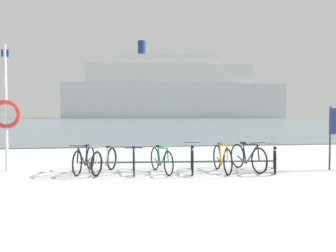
{
  "coord_description": "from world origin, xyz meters",
  "views": [
    {
      "loc": [
        -1.04,
        -6.55,
        1.69
      ],
      "look_at": [
        0.7,
        5.84,
        1.16
      ],
      "focal_mm": 37.32,
      "sensor_mm": 36.0,
      "label": 1
    }
  ],
  "objects_px": {
    "bicycle_1": "(105,160)",
    "bicycle_7": "(275,159)",
    "bicycle_4": "(192,159)",
    "ferry_ship": "(172,92)",
    "bicycle_0": "(84,160)",
    "bicycle_3": "(161,160)",
    "bicycle_5": "(222,159)",
    "bicycle_2": "(134,161)",
    "rescue_post": "(6,112)",
    "bicycle_6": "(248,157)"
  },
  "relations": [
    {
      "from": "bicycle_1",
      "to": "bicycle_7",
      "type": "distance_m",
      "value": 4.76
    },
    {
      "from": "bicycle_4",
      "to": "ferry_ship",
      "type": "distance_m",
      "value": 81.14
    },
    {
      "from": "bicycle_0",
      "to": "bicycle_3",
      "type": "distance_m",
      "value": 2.13
    },
    {
      "from": "bicycle_4",
      "to": "bicycle_5",
      "type": "relative_size",
      "value": 1.02
    },
    {
      "from": "bicycle_1",
      "to": "bicycle_5",
      "type": "bearing_deg",
      "value": -5.86
    },
    {
      "from": "bicycle_2",
      "to": "rescue_post",
      "type": "distance_m",
      "value": 3.89
    },
    {
      "from": "bicycle_2",
      "to": "bicycle_1",
      "type": "bearing_deg",
      "value": 172.13
    },
    {
      "from": "bicycle_4",
      "to": "bicycle_6",
      "type": "distance_m",
      "value": 1.62
    },
    {
      "from": "bicycle_5",
      "to": "rescue_post",
      "type": "relative_size",
      "value": 0.47
    },
    {
      "from": "bicycle_1",
      "to": "bicycle_5",
      "type": "relative_size",
      "value": 0.92
    },
    {
      "from": "ferry_ship",
      "to": "bicycle_1",
      "type": "bearing_deg",
      "value": -99.96
    },
    {
      "from": "bicycle_4",
      "to": "rescue_post",
      "type": "bearing_deg",
      "value": 169.76
    },
    {
      "from": "bicycle_3",
      "to": "ferry_ship",
      "type": "xyz_separation_m",
      "value": [
        12.49,
        80.04,
        6.24
      ]
    },
    {
      "from": "bicycle_6",
      "to": "bicycle_2",
      "type": "bearing_deg",
      "value": 178.72
    },
    {
      "from": "bicycle_0",
      "to": "bicycle_5",
      "type": "distance_m",
      "value": 3.81
    },
    {
      "from": "bicycle_0",
      "to": "bicycle_2",
      "type": "height_order",
      "value": "bicycle_0"
    },
    {
      "from": "bicycle_3",
      "to": "bicycle_5",
      "type": "distance_m",
      "value": 1.68
    },
    {
      "from": "bicycle_1",
      "to": "bicycle_3",
      "type": "height_order",
      "value": "bicycle_3"
    },
    {
      "from": "bicycle_6",
      "to": "ferry_ship",
      "type": "distance_m",
      "value": 80.92
    },
    {
      "from": "bicycle_7",
      "to": "bicycle_5",
      "type": "bearing_deg",
      "value": 179.1
    },
    {
      "from": "bicycle_4",
      "to": "ferry_ship",
      "type": "bearing_deg",
      "value": 81.73
    },
    {
      "from": "bicycle_7",
      "to": "bicycle_3",
      "type": "bearing_deg",
      "value": 176.45
    },
    {
      "from": "bicycle_4",
      "to": "bicycle_7",
      "type": "xyz_separation_m",
      "value": [
        2.34,
        -0.18,
        -0.02
      ]
    },
    {
      "from": "bicycle_2",
      "to": "rescue_post",
      "type": "height_order",
      "value": "rescue_post"
    },
    {
      "from": "bicycle_0",
      "to": "bicycle_7",
      "type": "height_order",
      "value": "bicycle_0"
    },
    {
      "from": "bicycle_3",
      "to": "bicycle_5",
      "type": "relative_size",
      "value": 0.98
    },
    {
      "from": "bicycle_3",
      "to": "bicycle_5",
      "type": "bearing_deg",
      "value": -5.95
    },
    {
      "from": "bicycle_3",
      "to": "bicycle_4",
      "type": "xyz_separation_m",
      "value": [
        0.86,
        -0.02,
        0.01
      ]
    },
    {
      "from": "bicycle_3",
      "to": "bicycle_1",
      "type": "bearing_deg",
      "value": 174.23
    },
    {
      "from": "bicycle_2",
      "to": "bicycle_4",
      "type": "distance_m",
      "value": 1.61
    },
    {
      "from": "bicycle_1",
      "to": "bicycle_5",
      "type": "xyz_separation_m",
      "value": [
        3.22,
        -0.33,
        0.03
      ]
    },
    {
      "from": "bicycle_5",
      "to": "bicycle_7",
      "type": "distance_m",
      "value": 1.52
    },
    {
      "from": "bicycle_0",
      "to": "rescue_post",
      "type": "height_order",
      "value": "rescue_post"
    },
    {
      "from": "bicycle_7",
      "to": "ferry_ship",
      "type": "bearing_deg",
      "value": 83.4
    },
    {
      "from": "bicycle_3",
      "to": "rescue_post",
      "type": "height_order",
      "value": "rescue_post"
    },
    {
      "from": "bicycle_0",
      "to": "rescue_post",
      "type": "xyz_separation_m",
      "value": [
        -2.2,
        0.62,
        1.32
      ]
    },
    {
      "from": "bicycle_1",
      "to": "bicycle_5",
      "type": "distance_m",
      "value": 3.24
    },
    {
      "from": "bicycle_2",
      "to": "bicycle_7",
      "type": "height_order",
      "value": "bicycle_7"
    },
    {
      "from": "bicycle_1",
      "to": "ferry_ship",
      "type": "height_order",
      "value": "ferry_ship"
    },
    {
      "from": "ferry_ship",
      "to": "bicycle_4",
      "type": "bearing_deg",
      "value": -98.27
    },
    {
      "from": "bicycle_5",
      "to": "ferry_ship",
      "type": "xyz_separation_m",
      "value": [
        10.81,
        80.21,
        6.21
      ]
    },
    {
      "from": "bicycle_2",
      "to": "rescue_post",
      "type": "bearing_deg",
      "value": 166.3
    },
    {
      "from": "bicycle_3",
      "to": "bicycle_7",
      "type": "xyz_separation_m",
      "value": [
        3.2,
        -0.2,
        -0.02
      ]
    },
    {
      "from": "bicycle_7",
      "to": "rescue_post",
      "type": "distance_m",
      "value": 7.7
    },
    {
      "from": "bicycle_1",
      "to": "bicycle_6",
      "type": "xyz_separation_m",
      "value": [
        4.02,
        -0.18,
        0.04
      ]
    },
    {
      "from": "bicycle_3",
      "to": "bicycle_7",
      "type": "distance_m",
      "value": 3.2
    },
    {
      "from": "bicycle_1",
      "to": "ferry_ship",
      "type": "xyz_separation_m",
      "value": [
        14.03,
        79.88,
        6.25
      ]
    },
    {
      "from": "bicycle_2",
      "to": "rescue_post",
      "type": "relative_size",
      "value": 0.46
    },
    {
      "from": "bicycle_6",
      "to": "ferry_ship",
      "type": "bearing_deg",
      "value": 82.87
    },
    {
      "from": "bicycle_1",
      "to": "bicycle_2",
      "type": "height_order",
      "value": "bicycle_1"
    }
  ]
}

